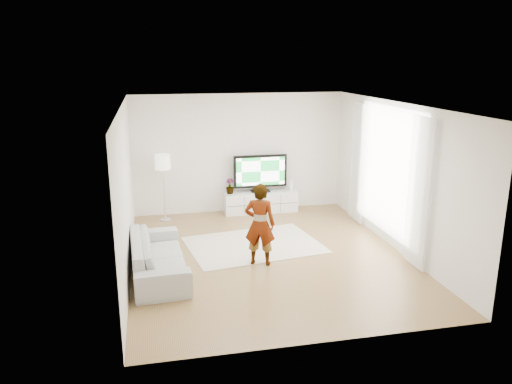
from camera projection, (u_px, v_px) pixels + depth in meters
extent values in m
plane|color=olive|center=(268.00, 256.00, 9.33)|extent=(6.00, 6.00, 0.00)
plane|color=white|center=(269.00, 105.00, 8.60)|extent=(6.00, 6.00, 0.00)
cube|color=silver|center=(126.00, 191.00, 8.46)|extent=(0.02, 6.00, 2.80)
cube|color=silver|center=(397.00, 177.00, 9.47)|extent=(0.02, 6.00, 2.80)
cube|color=silver|center=(239.00, 153.00, 11.79)|extent=(5.00, 0.02, 2.80)
cube|color=silver|center=(326.00, 242.00, 6.13)|extent=(5.00, 0.02, 2.80)
cube|color=white|center=(389.00, 171.00, 9.73)|extent=(0.01, 2.60, 2.50)
cube|color=white|center=(419.00, 193.00, 8.52)|extent=(0.04, 0.70, 2.60)
cube|color=white|center=(358.00, 163.00, 10.97)|extent=(0.04, 0.70, 2.60)
cube|color=white|center=(261.00, 202.00, 11.97)|extent=(1.74, 0.49, 0.49)
cube|color=black|center=(263.00, 205.00, 11.73)|extent=(1.69, 0.00, 0.01)
cube|color=black|center=(245.00, 206.00, 11.65)|extent=(0.01, 0.00, 0.43)
cube|color=black|center=(281.00, 204.00, 11.82)|extent=(0.01, 0.00, 0.43)
cube|color=black|center=(260.00, 191.00, 11.93)|extent=(0.46, 0.25, 0.02)
cube|color=black|center=(260.00, 189.00, 11.91)|extent=(0.09, 0.06, 0.09)
cube|color=black|center=(260.00, 171.00, 11.80)|extent=(1.28, 0.07, 0.78)
cube|color=#168C36|center=(261.00, 171.00, 11.76)|extent=(1.16, 0.01, 0.66)
cube|color=white|center=(291.00, 185.00, 12.03)|extent=(0.10, 0.18, 0.24)
cube|color=#4CB2FF|center=(292.00, 185.00, 11.94)|extent=(0.01, 0.00, 0.13)
imported|color=#3F7238|center=(230.00, 186.00, 11.71)|extent=(0.26, 0.26, 0.36)
cube|color=beige|center=(254.00, 245.00, 9.87)|extent=(2.78, 2.18, 0.01)
imported|color=#334772|center=(260.00, 224.00, 8.76)|extent=(0.63, 0.53, 1.49)
imported|color=#AAAAA5|center=(158.00, 256.00, 8.49)|extent=(0.98, 2.27, 0.65)
cylinder|color=silver|center=(166.00, 220.00, 11.40)|extent=(0.26, 0.26, 0.02)
cylinder|color=silver|center=(164.00, 194.00, 11.25)|extent=(0.03, 0.03, 1.17)
cylinder|color=white|center=(163.00, 162.00, 11.05)|extent=(0.34, 0.34, 0.33)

